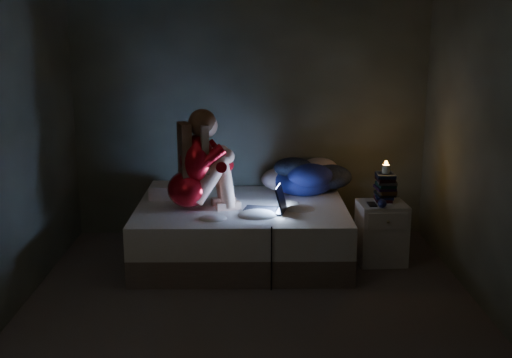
{
  "coord_description": "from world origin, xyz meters",
  "views": [
    {
      "loc": [
        -0.01,
        -4.62,
        2.14
      ],
      "look_at": [
        0.05,
        1.0,
        0.8
      ],
      "focal_mm": 44.97,
      "sensor_mm": 36.0,
      "label": 1
    }
  ],
  "objects_px": {
    "laptop": "(264,198)",
    "candle": "(386,171)",
    "woman": "(187,160)",
    "nightstand": "(381,233)",
    "bed": "(242,232)",
    "phone": "(372,204)"
  },
  "relations": [
    {
      "from": "bed",
      "to": "woman",
      "type": "xyz_separation_m",
      "value": [
        -0.48,
        -0.16,
        0.72
      ]
    },
    {
      "from": "nightstand",
      "to": "laptop",
      "type": "bearing_deg",
      "value": -176.57
    },
    {
      "from": "laptop",
      "to": "candle",
      "type": "xyz_separation_m",
      "value": [
        1.13,
        0.23,
        0.19
      ]
    },
    {
      "from": "candle",
      "to": "phone",
      "type": "bearing_deg",
      "value": -135.85
    },
    {
      "from": "laptop",
      "to": "nightstand",
      "type": "relative_size",
      "value": 0.64
    },
    {
      "from": "bed",
      "to": "candle",
      "type": "relative_size",
      "value": 24.03
    },
    {
      "from": "laptop",
      "to": "phone",
      "type": "distance_m",
      "value": 0.99
    },
    {
      "from": "woman",
      "to": "phone",
      "type": "relative_size",
      "value": 6.53
    },
    {
      "from": "nightstand",
      "to": "phone",
      "type": "height_order",
      "value": "phone"
    },
    {
      "from": "bed",
      "to": "phone",
      "type": "bearing_deg",
      "value": -6.8
    },
    {
      "from": "woman",
      "to": "candle",
      "type": "xyz_separation_m",
      "value": [
        1.8,
        0.16,
        -0.14
      ]
    },
    {
      "from": "laptop",
      "to": "phone",
      "type": "bearing_deg",
      "value": 16.84
    },
    {
      "from": "nightstand",
      "to": "woman",
      "type": "bearing_deg",
      "value": 178.69
    },
    {
      "from": "woman",
      "to": "nightstand",
      "type": "xyz_separation_m",
      "value": [
        1.77,
        0.07,
        -0.7
      ]
    },
    {
      "from": "woman",
      "to": "nightstand",
      "type": "relative_size",
      "value": 1.61
    },
    {
      "from": "laptop",
      "to": "phone",
      "type": "xyz_separation_m",
      "value": [
        0.98,
        0.08,
        -0.08
      ]
    },
    {
      "from": "bed",
      "to": "phone",
      "type": "distance_m",
      "value": 1.23
    },
    {
      "from": "bed",
      "to": "nightstand",
      "type": "bearing_deg",
      "value": -4.03
    },
    {
      "from": "bed",
      "to": "candle",
      "type": "distance_m",
      "value": 1.45
    },
    {
      "from": "woman",
      "to": "phone",
      "type": "distance_m",
      "value": 1.71
    },
    {
      "from": "woman",
      "to": "nightstand",
      "type": "bearing_deg",
      "value": -14.43
    },
    {
      "from": "bed",
      "to": "phone",
      "type": "xyz_separation_m",
      "value": [
        1.18,
        -0.14,
        0.31
      ]
    }
  ]
}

